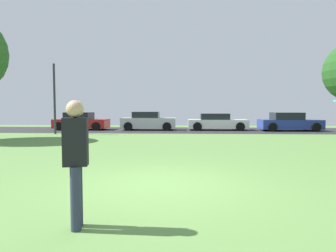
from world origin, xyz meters
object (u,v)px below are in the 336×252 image
(person_catcher, at_px, (76,158))
(parked_car_white, at_px, (217,122))
(street_lamp_post, at_px, (55,99))
(parked_car_red, at_px, (81,122))
(parked_car_blue, at_px, (289,122))
(parked_car_silver, at_px, (148,122))

(person_catcher, distance_m, parked_car_white, 19.00)
(parked_car_white, distance_m, street_lamp_post, 11.63)
(parked_car_white, bearing_deg, person_catcher, -102.18)
(person_catcher, height_order, parked_car_red, person_catcher)
(person_catcher, distance_m, parked_car_blue, 20.33)
(parked_car_white, xyz_separation_m, parked_car_blue, (5.22, -0.45, 0.03))
(parked_car_white, relative_size, parked_car_blue, 1.03)
(street_lamp_post, bearing_deg, parked_car_red, 84.59)
(person_catcher, bearing_deg, parked_car_silver, 83.04)
(parked_car_silver, height_order, parked_car_blue, parked_car_silver)
(parked_car_red, height_order, parked_car_white, parked_car_red)
(parked_car_red, distance_m, street_lamp_post, 4.16)
(person_catcher, relative_size, street_lamp_post, 0.39)
(person_catcher, distance_m, parked_car_silver, 18.40)
(parked_car_silver, relative_size, street_lamp_post, 0.91)
(parked_car_white, height_order, parked_car_blue, parked_car_blue)
(parked_car_red, relative_size, street_lamp_post, 0.89)
(parked_car_silver, bearing_deg, parked_car_red, 179.54)
(parked_car_red, height_order, parked_car_blue, parked_car_blue)
(parked_car_red, xyz_separation_m, parked_car_white, (10.44, 0.16, -0.03))
(person_catcher, relative_size, parked_car_red, 0.44)
(person_catcher, relative_size, parked_car_white, 0.40)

